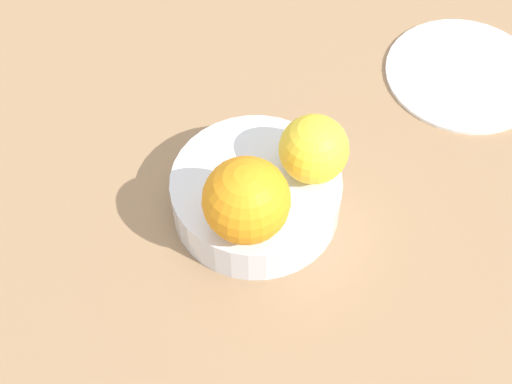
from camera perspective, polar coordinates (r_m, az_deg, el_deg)
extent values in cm
cube|color=#997551|center=(72.39, 0.00, -1.62)|extent=(110.00, 110.00, 2.00)
cylinder|color=silver|center=(71.25, 0.00, -1.01)|extent=(9.58, 9.58, 0.76)
cylinder|color=silver|center=(69.81, 0.00, -0.20)|extent=(15.46, 15.46, 4.25)
sphere|color=orange|center=(62.41, -0.73, -0.62)|extent=(7.36, 7.36, 7.36)
sphere|color=yellow|center=(66.53, 4.32, 3.19)|extent=(6.16, 6.16, 6.16)
cylinder|color=white|center=(84.95, 15.22, 8.56)|extent=(16.55, 16.55, 0.80)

